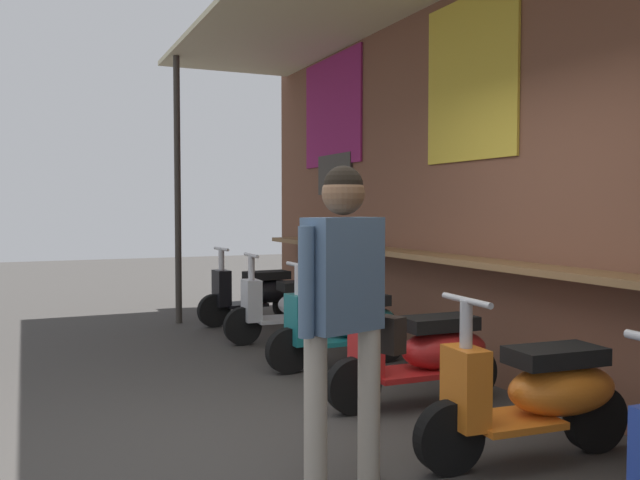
{
  "coord_description": "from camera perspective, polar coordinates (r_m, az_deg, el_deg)",
  "views": [
    {
      "loc": [
        3.62,
        -1.6,
        1.46
      ],
      "look_at": [
        -1.99,
        0.86,
        1.16
      ],
      "focal_mm": 37.96,
      "sensor_mm": 36.0,
      "label": 1
    }
  ],
  "objects": [
    {
      "name": "ground_plane",
      "position": [
        4.21,
        0.19,
        -17.45
      ],
      "size": [
        32.3,
        32.3,
        0.0
      ],
      "primitive_type": "plane",
      "color": "#383533"
    },
    {
      "name": "market_stall_facade",
      "position": [
        5.06,
        20.53,
        7.85
      ],
      "size": [
        11.54,
        2.08,
        3.5
      ],
      "color": "brown",
      "rests_on": "ground_plane"
    },
    {
      "name": "scooter_black",
      "position": [
        8.55,
        -5.25,
        -4.42
      ],
      "size": [
        0.5,
        1.4,
        0.97
      ],
      "rotation": [
        0.0,
        0.0,
        -1.49
      ],
      "color": "black",
      "rests_on": "ground_plane"
    },
    {
      "name": "scooter_silver",
      "position": [
        7.4,
        -2.19,
        -5.54
      ],
      "size": [
        0.46,
        1.4,
        0.97
      ],
      "rotation": [
        0.0,
        0.0,
        -1.6
      ],
      "color": "#B2B5BA",
      "rests_on": "ground_plane"
    },
    {
      "name": "scooter_teal",
      "position": [
        6.22,
        2.24,
        -7.12
      ],
      "size": [
        0.47,
        1.4,
        0.97
      ],
      "rotation": [
        0.0,
        0.0,
        -1.52
      ],
      "color": "#197075",
      "rests_on": "ground_plane"
    },
    {
      "name": "scooter_red",
      "position": [
        5.09,
        8.8,
        -9.37
      ],
      "size": [
        0.46,
        1.4,
        0.97
      ],
      "rotation": [
        0.0,
        0.0,
        -1.59
      ],
      "color": "red",
      "rests_on": "ground_plane"
    },
    {
      "name": "scooter_orange",
      "position": [
        4.16,
        17.89,
        -12.23
      ],
      "size": [
        0.48,
        1.4,
        0.97
      ],
      "rotation": [
        0.0,
        0.0,
        -1.63
      ],
      "color": "orange",
      "rests_on": "ground_plane"
    },
    {
      "name": "shopper_with_handbag",
      "position": [
        3.49,
        2.13,
        -4.48
      ],
      "size": [
        0.41,
        0.66,
        1.67
      ],
      "rotation": [
        0.0,
        0.0,
        3.44
      ],
      "color": "#ADA393",
      "rests_on": "ground_plane"
    }
  ]
}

